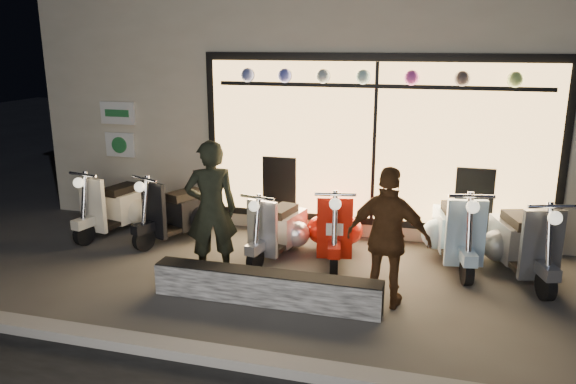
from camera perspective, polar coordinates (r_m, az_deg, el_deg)
name	(u,v)px	position (r m, az deg, el deg)	size (l,w,h in m)	color
ground	(290,282)	(7.42, 0.20, -9.14)	(40.00, 40.00, 0.00)	#383533
kerb	(236,359)	(5.71, -5.35, -16.53)	(40.00, 0.25, 0.12)	slate
shop_building	(355,89)	(11.68, 6.82, 10.38)	(10.20, 6.23, 4.20)	beige
graffiti_barrier	(266,287)	(6.80, -2.23, -9.66)	(2.77, 0.28, 0.40)	black
scooter_silver	(280,228)	(8.22, -0.78, -3.66)	(0.63, 1.41, 1.00)	black
scooter_red	(335,226)	(8.23, 4.77, -3.46)	(0.66, 1.52, 1.08)	black
scooter_black	(183,211)	(9.06, -10.64, -1.94)	(0.86, 1.47, 1.07)	black
scooter_cream	(120,206)	(9.61, -16.72, -1.33)	(0.69, 1.51, 1.07)	black
scooter_blue	(455,230)	(8.29, 16.63, -3.76)	(0.70, 1.60, 1.13)	black
scooter_grey	(520,241)	(8.15, 22.50, -4.64)	(0.80, 1.58, 1.13)	black
man	(211,210)	(7.37, -7.80, -1.79)	(0.67, 0.44, 1.84)	black
woman	(388,238)	(6.60, 10.16, -4.65)	(0.99, 0.41, 1.68)	#52321A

